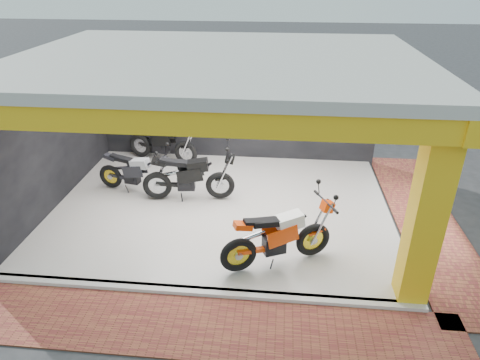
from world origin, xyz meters
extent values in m
plane|color=#2D2D30|center=(0.00, 0.00, 0.00)|extent=(80.00, 80.00, 0.00)
cube|color=white|center=(0.00, 2.00, 0.05)|extent=(8.00, 6.00, 0.10)
cube|color=beige|center=(0.00, 2.00, 3.60)|extent=(8.40, 6.40, 0.20)
cube|color=black|center=(0.00, 5.10, 1.75)|extent=(8.20, 0.20, 3.50)
cube|color=black|center=(-4.10, 2.00, 1.75)|extent=(0.20, 6.20, 3.50)
cube|color=yellow|center=(3.75, -0.75, 1.75)|extent=(0.50, 0.50, 3.50)
cube|color=yellow|center=(0.00, -1.00, 3.30)|extent=(8.40, 0.30, 0.40)
cube|color=yellow|center=(4.00, 2.00, 3.30)|extent=(0.30, 6.40, 0.40)
cube|color=white|center=(0.00, -1.02, 0.05)|extent=(8.00, 0.20, 0.10)
cube|color=#9B4F32|center=(0.00, -1.80, 0.01)|extent=(9.00, 1.40, 0.03)
cube|color=#9B4F32|center=(4.80, 2.00, 0.01)|extent=(1.40, 7.00, 0.03)
camera|label=1|loc=(1.34, -6.91, 5.37)|focal=32.00mm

